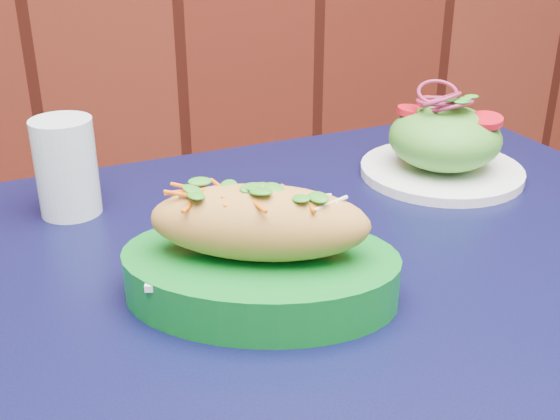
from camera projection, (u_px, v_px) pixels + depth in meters
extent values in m
cube|color=black|center=(392.00, 291.00, 0.67)|extent=(0.93, 0.93, 0.03)
cylinder|color=black|center=(436.00, 344.00, 1.22)|extent=(0.04, 0.04, 0.72)
cube|color=white|center=(260.00, 258.00, 0.62)|extent=(0.20, 0.14, 0.01)
ellipsoid|color=gold|center=(260.00, 222.00, 0.60)|extent=(0.21, 0.14, 0.06)
cylinder|color=white|center=(441.00, 171.00, 0.89)|extent=(0.21, 0.21, 0.01)
ellipsoid|color=#4C992D|center=(445.00, 138.00, 0.87)|extent=(0.14, 0.14, 0.08)
cylinder|color=red|center=(486.00, 117.00, 0.84)|extent=(0.04, 0.04, 0.01)
cylinder|color=red|center=(414.00, 107.00, 0.88)|extent=(0.04, 0.04, 0.01)
cylinder|color=red|center=(433.00, 103.00, 0.90)|extent=(0.04, 0.04, 0.01)
torus|color=maroon|center=(448.00, 104.00, 0.86)|extent=(0.05, 0.05, 0.00)
torus|color=maroon|center=(449.00, 101.00, 0.85)|extent=(0.05, 0.05, 0.00)
torus|color=maroon|center=(449.00, 98.00, 0.85)|extent=(0.05, 0.05, 0.00)
torus|color=maroon|center=(449.00, 95.00, 0.85)|extent=(0.05, 0.05, 0.00)
torus|color=maroon|center=(450.00, 91.00, 0.85)|extent=(0.05, 0.05, 0.00)
cylinder|color=silver|center=(66.00, 167.00, 0.77)|extent=(0.07, 0.07, 0.11)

